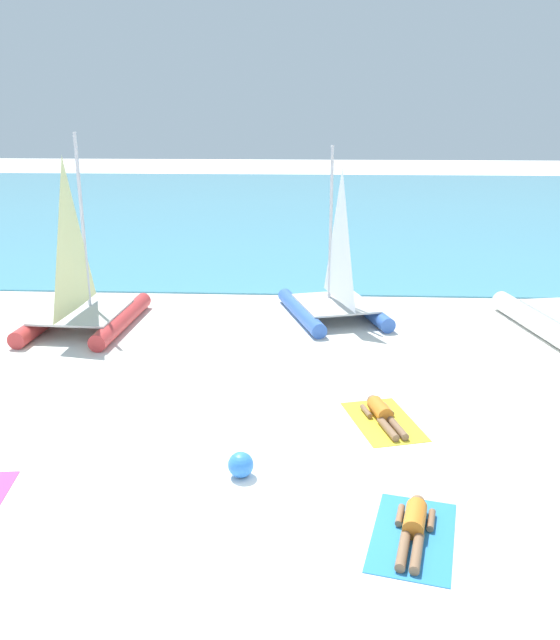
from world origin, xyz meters
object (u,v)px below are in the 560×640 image
at_px(towel_middle, 383,421).
at_px(sailboat_blue, 334,294).
at_px(sailboat_red, 82,301).
at_px(sunbather_middle, 382,414).
at_px(beach_ball, 241,465).
at_px(towel_right, 413,536).
at_px(sunbather_right, 414,526).

bearing_deg(towel_middle, sailboat_blue, 96.98).
relative_size(sailboat_blue, sailboat_red, 0.93).
relative_size(sunbather_middle, beach_ball, 3.71).
relative_size(sailboat_red, beach_ball, 12.18).
bearing_deg(sunbather_middle, sailboat_blue, 81.07).
relative_size(towel_middle, towel_right, 1.00).
bearing_deg(towel_middle, sailboat_red, 145.23).
relative_size(sailboat_blue, sunbather_middle, 3.04).
xyz_separation_m(sailboat_red, sunbather_middle, (7.51, -5.16, -0.63)).
relative_size(towel_right, beach_ball, 4.55).
height_order(sailboat_red, sunbather_middle, sailboat_red).
distance_m(towel_middle, sunbather_right, 3.49).
xyz_separation_m(sailboat_blue, sunbather_right, (0.89, -10.03, -0.57)).
bearing_deg(towel_right, sunbather_middle, 91.54).
distance_m(sailboat_red, beach_ball, 8.93).
bearing_deg(towel_middle, beach_ball, -139.59).
distance_m(sailboat_red, sunbather_right, 11.60).
height_order(towel_middle, sunbather_right, sunbather_right).
distance_m(sailboat_blue, beach_ball, 8.82).
distance_m(sunbather_middle, beach_ball, 3.28).
relative_size(sailboat_blue, towel_middle, 2.48).
height_order(sailboat_red, sunbather_right, sailboat_red).
bearing_deg(sailboat_blue, sunbather_right, -102.10).
height_order(towel_middle, towel_right, same).
relative_size(towel_middle, sunbather_right, 1.22).
bearing_deg(towel_right, sailboat_blue, 94.98).
xyz_separation_m(sailboat_blue, towel_middle, (0.80, -6.54, -0.70)).
xyz_separation_m(sunbather_right, beach_ball, (-2.57, 1.38, 0.08)).
bearing_deg(sunbather_right, towel_right, -90.00).
distance_m(sailboat_blue, towel_middle, 6.63).
xyz_separation_m(towel_right, sunbather_right, (0.02, 0.07, 0.13)).
height_order(sailboat_red, beach_ball, sailboat_red).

